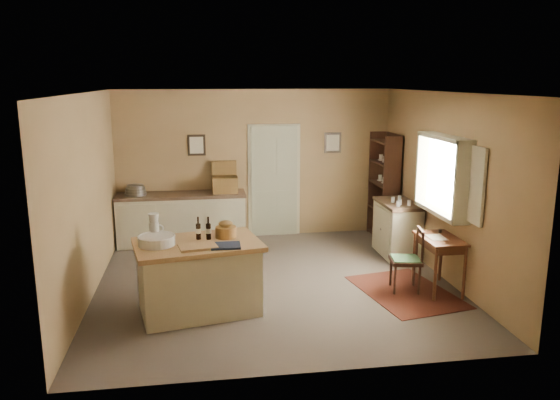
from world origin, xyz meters
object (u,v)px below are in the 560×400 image
at_px(writing_desk, 440,245).
at_px(right_cabinet, 397,228).
at_px(shelving_unit, 386,186).
at_px(desk_chair, 406,261).
at_px(work_island, 198,275).
at_px(sideboard, 182,217).

xyz_separation_m(writing_desk, right_cabinet, (-0.00, 1.60, -0.20)).
bearing_deg(right_cabinet, shelving_unit, 81.60).
relative_size(desk_chair, right_cabinet, 0.87).
bearing_deg(shelving_unit, work_island, -140.52).
distance_m(right_cabinet, shelving_unit, 1.15).
relative_size(writing_desk, right_cabinet, 0.82).
distance_m(sideboard, desk_chair, 4.14).
xyz_separation_m(work_island, right_cabinet, (3.28, 1.80, -0.02)).
xyz_separation_m(work_island, desk_chair, (2.83, 0.27, -0.05)).
xyz_separation_m(desk_chair, shelving_unit, (0.60, 2.56, 0.53)).
bearing_deg(right_cabinet, sideboard, 160.96).
distance_m(desk_chair, right_cabinet, 1.60).
bearing_deg(work_island, sideboard, 83.96).
relative_size(work_island, writing_desk, 2.06).
bearing_deg(writing_desk, shelving_unit, 86.71).
bearing_deg(sideboard, shelving_unit, -3.10).
relative_size(work_island, sideboard, 0.74).
bearing_deg(work_island, writing_desk, -7.35).
height_order(work_island, right_cabinet, work_island).
xyz_separation_m(work_island, sideboard, (-0.26, 3.03, -0.00)).
height_order(desk_chair, right_cabinet, right_cabinet).
distance_m(writing_desk, desk_chair, 0.51).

